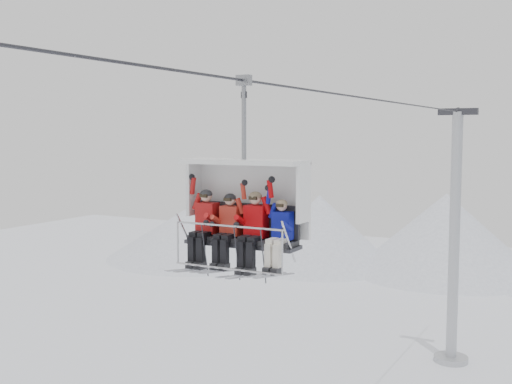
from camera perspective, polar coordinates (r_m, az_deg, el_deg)
The scene contains 8 objects.
ridgeline at distance 55.75m, azimuth 19.52°, elevation -4.70°, with size 72.00×21.00×7.00m.
lift_tower_right at distance 35.51m, azimuth 17.18°, elevation -5.39°, with size 2.00×1.80×13.48m.
haul_cable at distance 14.00m, azimuth -0.00°, elevation 9.74°, with size 0.06×0.06×50.00m, color #2F2F34.
chairlift_carrier at distance 13.69m, azimuth -0.79°, elevation -0.86°, with size 2.71×1.17×3.98m.
skier_far_left at distance 13.95m, azimuth -4.58°, elevation -2.81°, with size 0.45×1.69×1.77m.
skier_center_left at distance 13.63m, azimuth -2.47°, elevation -3.10°, with size 0.42×1.69×1.68m.
skier_center_right at distance 13.33m, azimuth -0.20°, elevation -3.14°, with size 0.46×1.69×1.78m.
skier_far_right at distance 13.05m, azimuth 2.14°, elevation -3.61°, with size 0.39×1.69×1.57m.
Camera 1 is at (6.63, -12.29, 12.21)m, focal length 45.00 mm.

